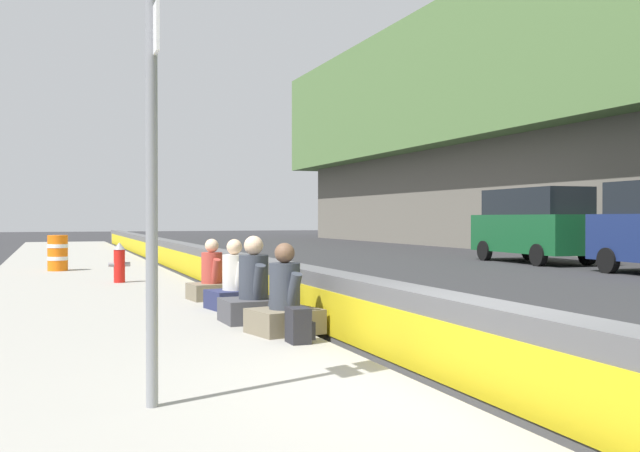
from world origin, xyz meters
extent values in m
plane|color=#2B2B2D|center=(0.00, 0.00, 0.00)|extent=(160.00, 160.00, 0.00)
cube|color=gray|center=(0.00, 2.65, 0.07)|extent=(80.00, 4.40, 0.14)
cube|color=#545456|center=(0.00, 0.00, 0.42)|extent=(76.00, 0.44, 0.85)
cube|color=gold|center=(0.00, 0.23, 0.38)|extent=(74.48, 0.01, 0.54)
cylinder|color=gray|center=(0.29, 2.71, 1.94)|extent=(0.09, 0.09, 3.60)
cube|color=white|center=(0.29, 2.69, 2.94)|extent=(0.44, 0.02, 0.36)
cube|color=#1956AD|center=(0.29, 2.68, 2.94)|extent=(0.30, 0.01, 0.10)
cylinder|color=red|center=(11.09, 2.03, 0.50)|extent=(0.24, 0.24, 0.72)
cone|color=gray|center=(11.09, 2.03, 0.94)|extent=(0.26, 0.26, 0.16)
cylinder|color=gray|center=(11.09, 1.86, 0.54)|extent=(0.10, 0.12, 0.10)
cylinder|color=gray|center=(11.09, 2.20, 0.54)|extent=(0.10, 0.12, 0.10)
cube|color=#706651|center=(3.23, 0.74, 0.29)|extent=(0.83, 0.92, 0.30)
cylinder|color=#333842|center=(3.23, 0.74, 0.72)|extent=(0.38, 0.38, 0.56)
sphere|color=brown|center=(3.23, 0.74, 1.12)|extent=(0.25, 0.25, 0.25)
cylinder|color=#333842|center=(3.44, 0.78, 0.66)|extent=(0.31, 0.19, 0.49)
cylinder|color=#333842|center=(3.03, 0.69, 0.66)|extent=(0.31, 0.19, 0.49)
cube|color=#424247|center=(4.30, 0.84, 0.30)|extent=(0.74, 0.86, 0.31)
cylinder|color=#333842|center=(4.30, 0.84, 0.75)|extent=(0.40, 0.40, 0.59)
sphere|color=beige|center=(4.30, 0.84, 1.18)|extent=(0.26, 0.26, 0.26)
cylinder|color=#333842|center=(4.52, 0.85, 0.69)|extent=(0.31, 0.15, 0.52)
cylinder|color=#333842|center=(4.08, 0.83, 0.69)|extent=(0.31, 0.15, 0.52)
cube|color=#23284C|center=(5.79, 0.75, 0.29)|extent=(0.78, 0.88, 0.29)
cylinder|color=beige|center=(5.79, 0.75, 0.71)|extent=(0.37, 0.37, 0.55)
sphere|color=beige|center=(5.79, 0.75, 1.10)|extent=(0.24, 0.24, 0.24)
cylinder|color=beige|center=(5.99, 0.78, 0.65)|extent=(0.30, 0.18, 0.48)
cylinder|color=beige|center=(5.59, 0.71, 0.65)|extent=(0.30, 0.18, 0.48)
cube|color=#706651|center=(7.15, 0.82, 0.28)|extent=(0.72, 0.82, 0.28)
cylinder|color=#AD3D33|center=(7.15, 0.82, 0.69)|extent=(0.36, 0.36, 0.53)
sphere|color=beige|center=(7.15, 0.82, 1.07)|extent=(0.24, 0.24, 0.24)
cylinder|color=#AD3D33|center=(7.35, 0.84, 0.64)|extent=(0.29, 0.16, 0.47)
cylinder|color=#AD3D33|center=(6.95, 0.79, 0.64)|extent=(0.29, 0.16, 0.47)
cube|color=#232328|center=(2.52, 0.81, 0.34)|extent=(0.32, 0.22, 0.40)
cube|color=#232328|center=(2.52, 0.67, 0.28)|extent=(0.22, 0.06, 0.20)
cylinder|color=orange|center=(15.30, 3.27, 0.61)|extent=(0.52, 0.52, 0.95)
cylinder|color=white|center=(15.30, 3.27, 0.80)|extent=(0.54, 0.54, 0.10)
cylinder|color=white|center=(15.30, 3.27, 0.47)|extent=(0.54, 0.54, 0.10)
cylinder|color=black|center=(10.91, -11.19, 0.36)|extent=(0.73, 0.25, 0.72)
cube|color=#145128|center=(15.63, -12.22, 1.01)|extent=(5.17, 2.15, 1.30)
cube|color=black|center=(15.53, -12.22, 2.11)|extent=(4.16, 1.92, 0.90)
cylinder|color=black|center=(17.30, -11.35, 0.36)|extent=(0.73, 0.25, 0.72)
cylinder|color=black|center=(17.23, -13.23, 0.36)|extent=(0.73, 0.25, 0.72)
cylinder|color=black|center=(14.04, -11.22, 0.36)|extent=(0.73, 0.25, 0.72)
cylinder|color=black|center=(13.97, -13.10, 0.36)|extent=(0.73, 0.25, 0.72)
camera|label=1|loc=(-5.19, 3.41, 1.55)|focal=40.55mm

